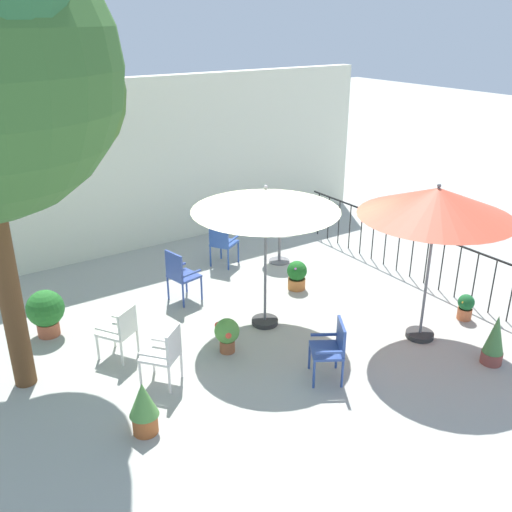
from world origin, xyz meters
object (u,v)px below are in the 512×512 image
object	(u,v)px
patio_chair_4	(222,241)
potted_plant_1	(466,306)
potted_plant_3	(297,275)
patio_umbrella_0	(266,201)
potted_plant_4	(227,333)
cafe_table_0	(279,239)
patio_chair_3	(332,346)
patio_chair_2	(120,329)
potted_plant_5	(144,407)
potted_plant_0	(495,340)
patio_chair_1	(180,273)
potted_plant_2	(46,311)
patio_chair_0	(165,352)
patio_umbrella_1	(437,203)

from	to	relation	value
patio_chair_4	potted_plant_1	distance (m)	4.77
potted_plant_3	patio_umbrella_0	bearing A→B (deg)	-148.74
patio_umbrella_0	potted_plant_4	distance (m)	2.10
potted_plant_1	cafe_table_0	bearing A→B (deg)	107.80
cafe_table_0	patio_chair_3	xyz separation A→B (m)	(-1.81, -3.73, 0.02)
potted_plant_3	cafe_table_0	bearing A→B (deg)	68.66
patio_chair_2	potted_plant_3	world-z (taller)	patio_chair_2
potted_plant_3	potted_plant_5	bearing A→B (deg)	-151.83
patio_chair_2	potted_plant_0	xyz separation A→B (m)	(4.47, -3.18, -0.09)
patio_chair_1	potted_plant_2	bearing A→B (deg)	176.55
potted_plant_2	potted_plant_3	distance (m)	4.43
patio_chair_0	patio_chair_4	world-z (taller)	patio_chair_4
potted_plant_0	potted_plant_5	distance (m)	5.07
patio_chair_1	potted_plant_1	world-z (taller)	patio_chair_1
potted_plant_0	potted_plant_4	world-z (taller)	potted_plant_0
patio_chair_4	patio_chair_2	bearing A→B (deg)	-145.06
patio_umbrella_0	potted_plant_1	distance (m)	3.88
potted_plant_2	potted_plant_3	world-z (taller)	potted_plant_2
patio_chair_3	potted_plant_4	xyz separation A→B (m)	(-0.87, 1.39, -0.20)
potted_plant_0	patio_umbrella_1	bearing A→B (deg)	105.68
patio_chair_1	patio_umbrella_1	bearing A→B (deg)	-51.05
potted_plant_0	patio_chair_2	bearing A→B (deg)	144.59
patio_chair_4	potted_plant_3	world-z (taller)	patio_chair_4
patio_umbrella_0	potted_plant_3	bearing A→B (deg)	31.26
patio_chair_0	patio_chair_3	xyz separation A→B (m)	(1.99, -1.16, 0.01)
cafe_table_0	potted_plant_3	bearing A→B (deg)	-111.34
patio_umbrella_0	cafe_table_0	distance (m)	3.08
patio_chair_2	potted_plant_0	size ratio (longest dim) A/B	1.04
patio_chair_0	potted_plant_3	distance (m)	3.60
potted_plant_0	potted_plant_5	xyz separation A→B (m)	(-4.86, 1.44, -0.01)
patio_chair_4	potted_plant_5	size ratio (longest dim) A/B	1.35
potted_plant_4	patio_chair_4	bearing A→B (deg)	60.58
potted_plant_2	potted_plant_5	bearing A→B (deg)	-83.26
patio_umbrella_0	potted_plant_0	xyz separation A→B (m)	(2.12, -2.82, -1.76)
patio_chair_4	potted_plant_0	size ratio (longest dim) A/B	1.21
cafe_table_0	potted_plant_2	world-z (taller)	potted_plant_2
patio_umbrella_1	patio_chair_0	bearing A→B (deg)	164.09
cafe_table_0	potted_plant_1	size ratio (longest dim) A/B	1.75
patio_umbrella_1	patio_chair_4	xyz separation A→B (m)	(-1.19, 4.16, -1.69)
patio_umbrella_1	patio_chair_2	size ratio (longest dim) A/B	3.05
cafe_table_0	potted_plant_4	bearing A→B (deg)	-138.87
potted_plant_0	potted_plant_3	xyz separation A→B (m)	(-0.88, 3.57, -0.10)
patio_chair_2	potted_plant_3	distance (m)	3.62
patio_chair_3	potted_plant_0	size ratio (longest dim) A/B	1.11
patio_umbrella_1	patio_chair_3	bearing A→B (deg)	-178.63
potted_plant_2	potted_plant_3	size ratio (longest dim) A/B	1.40
patio_umbrella_1	potted_plant_3	xyz separation A→B (m)	(-0.58, 2.48, -1.95)
patio_chair_1	patio_chair_4	bearing A→B (deg)	33.44
potted_plant_3	potted_plant_5	distance (m)	4.52
potted_plant_4	potted_plant_5	distance (m)	2.04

